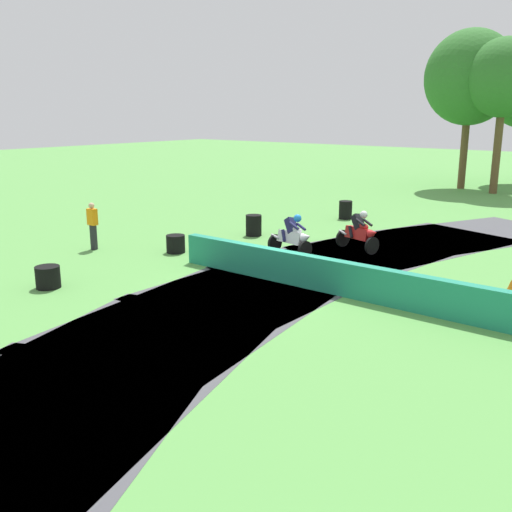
% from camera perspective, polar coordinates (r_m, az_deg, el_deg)
% --- Properties ---
extents(ground_plane, '(120.00, 120.00, 0.00)m').
position_cam_1_polar(ground_plane, '(16.38, 2.01, -2.41)').
color(ground_plane, '#569947').
extents(track_asphalt, '(8.40, 28.47, 0.01)m').
position_cam_1_polar(track_asphalt, '(15.87, 4.73, -2.99)').
color(track_asphalt, '#47474C').
rests_on(track_asphalt, ground).
extents(safety_barrier, '(16.95, 0.41, 0.90)m').
position_cam_1_polar(safety_barrier, '(13.95, 19.28, -4.27)').
color(safety_barrier, '#1E8466').
rests_on(safety_barrier, ground).
extents(motorcycle_lead_red, '(1.71, 1.07, 1.42)m').
position_cam_1_polar(motorcycle_lead_red, '(20.01, 10.20, 2.37)').
color(motorcycle_lead_red, black).
rests_on(motorcycle_lead_red, ground).
extents(motorcycle_chase_white, '(1.71, 0.96, 1.43)m').
position_cam_1_polar(motorcycle_chase_white, '(19.14, 3.67, 2.00)').
color(motorcycle_chase_white, black).
rests_on(motorcycle_chase_white, ground).
extents(tire_stack_near, '(0.58, 0.58, 0.80)m').
position_cam_1_polar(tire_stack_near, '(25.96, 8.81, 4.51)').
color(tire_stack_near, black).
rests_on(tire_stack_near, ground).
extents(tire_stack_mid_a, '(0.61, 0.61, 0.80)m').
position_cam_1_polar(tire_stack_mid_a, '(22.16, -0.23, 3.04)').
color(tire_stack_mid_a, black).
rests_on(tire_stack_mid_a, ground).
extents(tire_stack_mid_b, '(0.63, 0.63, 0.60)m').
position_cam_1_polar(tire_stack_mid_b, '(19.70, -7.92, 1.20)').
color(tire_stack_mid_b, black).
rests_on(tire_stack_mid_b, ground).
extents(tire_stack_far, '(0.66, 0.66, 0.60)m').
position_cam_1_polar(tire_stack_far, '(16.60, -19.82, -1.96)').
color(tire_stack_far, black).
rests_on(tire_stack_far, ground).
extents(track_marshal, '(0.34, 0.24, 1.63)m').
position_cam_1_polar(track_marshal, '(20.63, -15.78, 2.85)').
color(track_marshal, '#232328').
rests_on(track_marshal, ground).
extents(traffic_cone, '(0.28, 0.28, 0.44)m').
position_cam_1_polar(traffic_cone, '(16.37, 23.81, -2.86)').
color(traffic_cone, orange).
rests_on(traffic_cone, ground).
extents(tree_far_left, '(5.29, 5.29, 9.35)m').
position_cam_1_polar(tree_far_left, '(37.90, 20.35, 16.14)').
color(tree_far_left, brown).
rests_on(tree_far_left, ground).
extents(tree_behind_barrier, '(4.15, 4.15, 8.63)m').
position_cam_1_polar(tree_behind_barrier, '(36.24, 23.26, 15.78)').
color(tree_behind_barrier, brown).
rests_on(tree_behind_barrier, ground).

